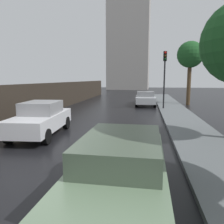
{
  "coord_description": "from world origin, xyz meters",
  "views": [
    {
      "loc": [
        2.94,
        -4.95,
        2.51
      ],
      "look_at": [
        1.55,
        4.04,
        1.14
      ],
      "focal_mm": 35.69,
      "sensor_mm": 36.0,
      "label": 1
    }
  ],
  "objects_px": {
    "street_tree_far": "(190,56)",
    "car_white_mid_road": "(41,119)",
    "car_silver_near_kerb": "(145,98)",
    "car_green_far_ahead": "(121,170)",
    "traffic_light": "(165,69)"
  },
  "relations": [
    {
      "from": "car_silver_near_kerb",
      "to": "car_green_far_ahead",
      "type": "xyz_separation_m",
      "value": [
        -0.37,
        -16.98,
        0.08
      ]
    },
    {
      "from": "car_silver_near_kerb",
      "to": "car_white_mid_road",
      "type": "relative_size",
      "value": 0.99
    },
    {
      "from": "car_white_mid_road",
      "to": "street_tree_far",
      "type": "bearing_deg",
      "value": -127.77
    },
    {
      "from": "car_green_far_ahead",
      "to": "traffic_light",
      "type": "distance_m",
      "value": 14.49
    },
    {
      "from": "traffic_light",
      "to": "car_silver_near_kerb",
      "type": "bearing_deg",
      "value": 117.46
    },
    {
      "from": "car_green_far_ahead",
      "to": "car_silver_near_kerb",
      "type": "bearing_deg",
      "value": 89.81
    },
    {
      "from": "street_tree_far",
      "to": "car_green_far_ahead",
      "type": "bearing_deg",
      "value": -103.77
    },
    {
      "from": "car_green_far_ahead",
      "to": "street_tree_far",
      "type": "relative_size",
      "value": 0.73
    },
    {
      "from": "traffic_light",
      "to": "street_tree_far",
      "type": "relative_size",
      "value": 0.75
    },
    {
      "from": "car_white_mid_road",
      "to": "traffic_light",
      "type": "distance_m",
      "value": 11.17
    },
    {
      "from": "car_silver_near_kerb",
      "to": "traffic_light",
      "type": "distance_m",
      "value": 4.08
    },
    {
      "from": "car_white_mid_road",
      "to": "traffic_light",
      "type": "height_order",
      "value": "traffic_light"
    },
    {
      "from": "car_silver_near_kerb",
      "to": "car_green_far_ahead",
      "type": "bearing_deg",
      "value": -93.13
    },
    {
      "from": "street_tree_far",
      "to": "car_white_mid_road",
      "type": "bearing_deg",
      "value": -123.4
    },
    {
      "from": "car_silver_near_kerb",
      "to": "car_green_far_ahead",
      "type": "distance_m",
      "value": 16.99
    }
  ]
}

